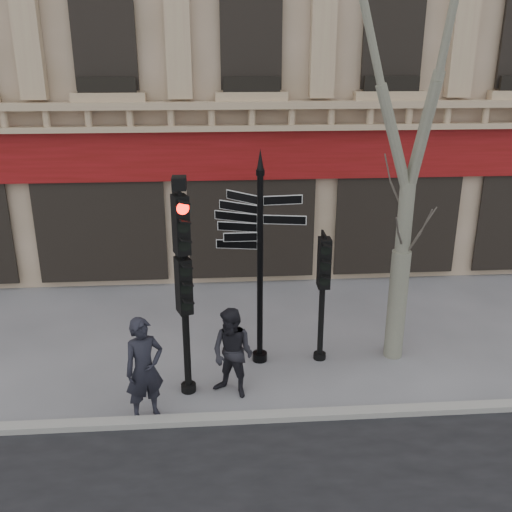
{
  "coord_description": "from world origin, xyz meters",
  "views": [
    {
      "loc": [
        -0.98,
        -9.81,
        6.13
      ],
      "look_at": [
        -0.2,
        0.6,
        2.35
      ],
      "focal_mm": 40.0,
      "sensor_mm": 36.0,
      "label": 1
    }
  ],
  "objects_px": {
    "fingerpost": "(260,224)",
    "pedestrian_a": "(144,369)",
    "plane_tree": "(422,35)",
    "pedestrian_b": "(233,353)",
    "traffic_signal_secondary": "(323,276)",
    "traffic_signal_main": "(183,263)"
  },
  "relations": [
    {
      "from": "pedestrian_b",
      "to": "traffic_signal_secondary",
      "type": "bearing_deg",
      "value": 64.91
    },
    {
      "from": "plane_tree",
      "to": "pedestrian_a",
      "type": "xyz_separation_m",
      "value": [
        -4.98,
        -1.8,
        -5.42
      ]
    },
    {
      "from": "fingerpost",
      "to": "traffic_signal_main",
      "type": "relative_size",
      "value": 1.07
    },
    {
      "from": "pedestrian_a",
      "to": "traffic_signal_main",
      "type": "bearing_deg",
      "value": 20.09
    },
    {
      "from": "fingerpost",
      "to": "traffic_signal_main",
      "type": "xyz_separation_m",
      "value": [
        -1.45,
        -1.04,
        -0.36
      ]
    },
    {
      "from": "fingerpost",
      "to": "pedestrian_a",
      "type": "relative_size",
      "value": 2.31
    },
    {
      "from": "plane_tree",
      "to": "traffic_signal_secondary",
      "type": "bearing_deg",
      "value": -179.21
    },
    {
      "from": "plane_tree",
      "to": "pedestrian_a",
      "type": "relative_size",
      "value": 4.74
    },
    {
      "from": "pedestrian_b",
      "to": "fingerpost",
      "type": "bearing_deg",
      "value": 96.09
    },
    {
      "from": "traffic_signal_secondary",
      "to": "plane_tree",
      "type": "height_order",
      "value": "plane_tree"
    },
    {
      "from": "pedestrian_a",
      "to": "fingerpost",
      "type": "bearing_deg",
      "value": 12.64
    },
    {
      "from": "fingerpost",
      "to": "plane_tree",
      "type": "bearing_deg",
      "value": 19.68
    },
    {
      "from": "fingerpost",
      "to": "pedestrian_a",
      "type": "bearing_deg",
      "value": -120.07
    },
    {
      "from": "traffic_signal_main",
      "to": "pedestrian_a",
      "type": "distance_m",
      "value": 1.96
    },
    {
      "from": "plane_tree",
      "to": "fingerpost",
      "type": "bearing_deg",
      "value": 179.87
    },
    {
      "from": "traffic_signal_main",
      "to": "traffic_signal_secondary",
      "type": "bearing_deg",
      "value": 0.94
    },
    {
      "from": "fingerpost",
      "to": "pedestrian_b",
      "type": "distance_m",
      "value": 2.5
    },
    {
      "from": "traffic_signal_main",
      "to": "traffic_signal_secondary",
      "type": "xyz_separation_m",
      "value": [
        2.71,
        1.02,
        -0.75
      ]
    },
    {
      "from": "plane_tree",
      "to": "traffic_signal_main",
      "type": "bearing_deg",
      "value": -166.39
    },
    {
      "from": "traffic_signal_main",
      "to": "plane_tree",
      "type": "distance_m",
      "value": 5.8
    },
    {
      "from": "pedestrian_a",
      "to": "pedestrian_b",
      "type": "relative_size",
      "value": 1.1
    },
    {
      "from": "fingerpost",
      "to": "pedestrian_a",
      "type": "distance_m",
      "value": 3.45
    }
  ]
}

